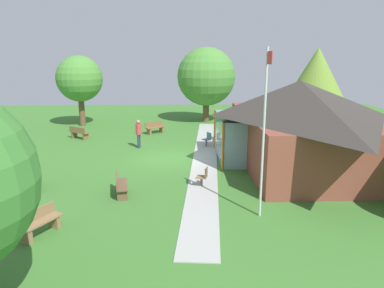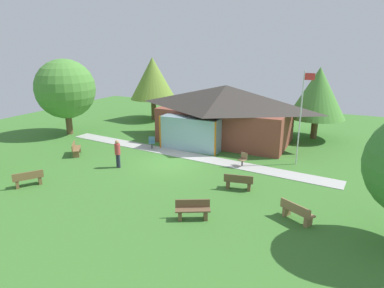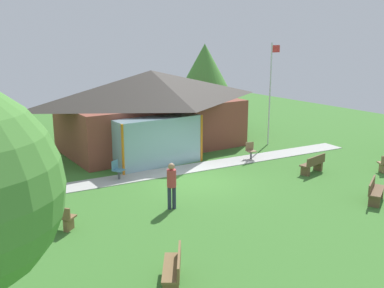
% 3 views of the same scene
% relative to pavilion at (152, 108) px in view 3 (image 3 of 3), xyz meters
% --- Properties ---
extents(ground_plane, '(44.00, 44.00, 0.00)m').
position_rel_pavilion_xyz_m(ground_plane, '(-1.19, -6.26, -2.26)').
color(ground_plane, '#3D752D').
extents(pavilion, '(10.52, 7.05, 4.33)m').
position_rel_pavilion_xyz_m(pavilion, '(0.00, 0.00, 0.00)').
color(pavilion, brown).
rests_on(pavilion, ground_plane).
extents(footpath, '(20.31, 3.07, 0.03)m').
position_rel_pavilion_xyz_m(footpath, '(-1.19, -4.43, -2.24)').
color(footpath, '#ADADA8').
rests_on(footpath, ground_plane).
extents(flagpole, '(0.64, 0.08, 5.81)m').
position_rel_pavilion_xyz_m(flagpole, '(6.03, -2.96, 0.94)').
color(flagpole, silver).
rests_on(flagpole, ground_plane).
extents(bench_front_right, '(1.53, 1.09, 0.84)m').
position_rel_pavilion_xyz_m(bench_front_right, '(3.09, -11.97, -1.86)').
color(bench_front_right, brown).
rests_on(bench_front_right, ground_plane).
extents(bench_front_left, '(1.19, 1.49, 0.84)m').
position_rel_pavilion_xyz_m(bench_front_left, '(-6.26, -12.64, -1.86)').
color(bench_front_left, brown).
rests_on(bench_front_left, ground_plane).
extents(bench_mid_right, '(1.56, 0.71, 0.84)m').
position_rel_pavilion_xyz_m(bench_mid_right, '(3.91, -8.20, -1.86)').
color(bench_mid_right, brown).
rests_on(bench_mid_right, ground_plane).
extents(bench_mid_left, '(1.28, 1.45, 0.84)m').
position_rel_pavilion_xyz_m(bench_mid_left, '(-7.85, -7.61, -1.86)').
color(bench_mid_left, brown).
rests_on(bench_mid_left, ground_plane).
extents(patio_chair_west, '(0.61, 0.61, 0.86)m').
position_rel_pavilion_xyz_m(patio_chair_west, '(-3.98, -4.10, -1.84)').
color(patio_chair_west, teal).
rests_on(patio_chair_west, ground_plane).
extents(patio_chair_lawn_spare, '(0.54, 0.54, 0.86)m').
position_rel_pavilion_xyz_m(patio_chair_lawn_spare, '(3.08, -4.80, -1.84)').
color(patio_chair_lawn_spare, '#8C6B4C').
rests_on(patio_chair_lawn_spare, ground_plane).
extents(visitor_strolling_lawn, '(0.34, 0.34, 1.74)m').
position_rel_pavilion_xyz_m(visitor_strolling_lawn, '(-3.73, -8.31, -1.24)').
color(visitor_strolling_lawn, '#2D3347').
rests_on(visitor_strolling_lawn, ground_plane).
extents(tree_behind_pavilion_right, '(4.38, 4.38, 5.64)m').
position_rel_pavilion_xyz_m(tree_behind_pavilion_right, '(6.27, 3.88, 1.40)').
color(tree_behind_pavilion_right, brown).
rests_on(tree_behind_pavilion_right, ground_plane).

